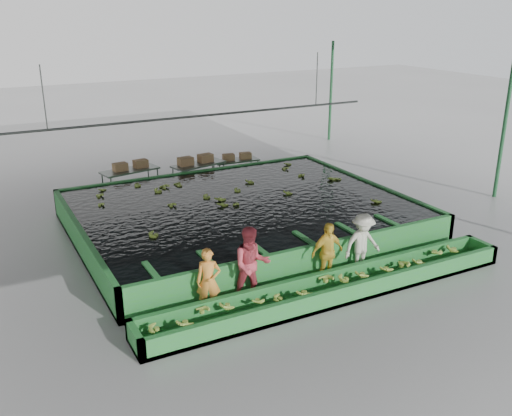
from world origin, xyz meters
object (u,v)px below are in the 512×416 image
flotation_tank (241,215)px  packing_table_mid (199,175)px  packing_table_right (236,170)px  worker_d (362,244)px  packing_table_left (131,182)px  box_stack_left (131,169)px  box_stack_right (237,159)px  sorting_trough (335,288)px  worker_a (209,281)px  worker_b (252,265)px  box_stack_mid (196,163)px  worker_c (327,253)px

flotation_tank → packing_table_mid: packing_table_mid is taller
packing_table_right → worker_d: bearing=-94.9°
packing_table_left → packing_table_mid: size_ratio=1.00×
box_stack_left → box_stack_right: 4.29m
box_stack_right → sorting_trough: bearing=-102.6°
worker_d → box_stack_left: 10.00m
worker_a → worker_d: bearing=22.8°
box_stack_left → sorting_trough: bearing=-78.7°
packing_table_left → box_stack_left: bearing=43.3°
packing_table_left → sorting_trough: bearing=-78.3°
sorting_trough → packing_table_left: bearing=101.7°
packing_table_mid → packing_table_right: 1.72m
worker_b → packing_table_mid: bearing=90.4°
packing_table_right → box_stack_right: (0.06, 0.01, 0.42)m
packing_table_right → box_stack_mid: 1.89m
packing_table_right → worker_a: bearing=-119.2°
worker_a → box_stack_right: (5.20, 9.21, 0.06)m
sorting_trough → packing_table_right: 10.24m
flotation_tank → worker_d: worker_d is taller
flotation_tank → box_stack_left: size_ratio=7.63×
sorting_trough → packing_table_left: size_ratio=4.77×
flotation_tank → box_stack_left: (-2.04, 5.09, 0.51)m
box_stack_left → packing_table_mid: bearing=-9.9°
flotation_tank → box_stack_right: box_stack_right is taller
flotation_tank → packing_table_right: (2.18, 4.90, -0.03)m
worker_a → worker_d: worker_d is taller
flotation_tank → worker_b: worker_b is taller
sorting_trough → box_stack_left: 10.42m
box_stack_mid → packing_table_left: bearing=172.1°
packing_table_mid → box_stack_right: 1.82m
worker_b → packing_table_right: worker_b is taller
worker_b → worker_a: bearing=-165.0°
packing_table_left → packing_table_mid: (2.58, -0.39, -0.00)m
packing_table_left → box_stack_mid: box_stack_mid is taller
packing_table_left → packing_table_right: bearing=-1.9°
worker_a → worker_d: 4.35m
flotation_tank → box_stack_left: box_stack_left is taller
worker_d → packing_table_left: (-3.49, 9.34, -0.35)m
worker_b → box_stack_right: size_ratio=1.61×
box_stack_mid → packing_table_right: bearing=6.5°
worker_a → packing_table_left: size_ratio=0.74×
worker_a → box_stack_right: bearing=83.4°
packing_table_right → flotation_tank: bearing=-114.0°
worker_a → packing_table_left: bearing=107.6°
worker_c → box_stack_right: 9.42m
packing_table_mid → box_stack_left: bearing=170.1°
flotation_tank → worker_a: bearing=-124.5°
flotation_tank → worker_c: bearing=-86.1°
worker_d → packing_table_right: (0.79, 9.20, -0.41)m
flotation_tank → packing_table_left: packing_table_left is taller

